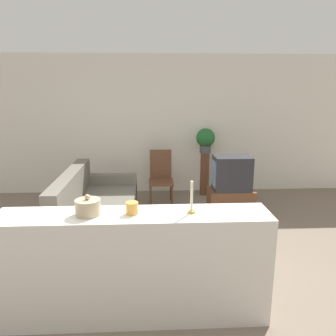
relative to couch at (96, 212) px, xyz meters
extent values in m
plane|color=#756656|center=(0.66, -1.48, -0.30)|extent=(14.00, 14.00, 0.00)
cube|color=silver|center=(0.66, 1.95, 1.05)|extent=(9.00, 0.06, 2.70)
cube|color=#605B51|center=(0.05, 0.00, -0.07)|extent=(1.00, 2.00, 0.46)
cube|color=#605B51|center=(-0.35, 0.00, 0.37)|extent=(0.20, 2.00, 0.44)
cube|color=#605B51|center=(0.05, -0.92, 0.01)|extent=(1.00, 0.16, 0.63)
cube|color=#605B51|center=(0.05, 0.92, 0.01)|extent=(1.00, 0.16, 0.63)
cube|color=brown|center=(2.10, 0.44, -0.06)|extent=(0.72, 0.44, 0.48)
cube|color=#232328|center=(2.10, 0.44, 0.45)|extent=(0.58, 0.42, 0.54)
cube|color=#4C6B93|center=(1.80, 0.44, 0.45)|extent=(0.02, 0.34, 0.42)
cube|color=brown|center=(0.98, 1.15, 0.11)|extent=(0.44, 0.44, 0.04)
cube|color=brown|center=(0.98, 1.35, 0.40)|extent=(0.40, 0.04, 0.54)
cylinder|color=brown|center=(0.79, 0.96, -0.11)|extent=(0.04, 0.04, 0.39)
cylinder|color=brown|center=(1.17, 0.96, -0.11)|extent=(0.04, 0.04, 0.39)
cylinder|color=brown|center=(0.79, 1.34, -0.11)|extent=(0.04, 0.04, 0.39)
cylinder|color=brown|center=(1.17, 1.34, -0.11)|extent=(0.04, 0.04, 0.39)
cylinder|color=brown|center=(1.86, 1.65, 0.12)|extent=(0.17, 0.17, 0.85)
cylinder|color=#4C4C51|center=(1.86, 1.65, 0.61)|extent=(0.22, 0.22, 0.14)
sphere|color=#23602D|center=(1.86, 1.65, 0.84)|extent=(0.36, 0.36, 0.36)
cube|color=silver|center=(0.66, -1.87, 0.20)|extent=(2.40, 0.44, 1.01)
cylinder|color=tan|center=(0.28, -1.87, 0.77)|extent=(0.22, 0.22, 0.14)
sphere|color=tan|center=(0.28, -1.87, 0.87)|extent=(0.05, 0.05, 0.05)
cylinder|color=gold|center=(0.65, -1.87, 0.76)|extent=(0.11, 0.11, 0.11)
cylinder|color=#B7933D|center=(1.17, -1.87, 0.72)|extent=(0.07, 0.07, 0.02)
cylinder|color=beige|center=(1.17, -1.87, 0.86)|extent=(0.02, 0.02, 0.27)
camera|label=1|loc=(0.83, -4.54, 1.77)|focal=35.00mm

